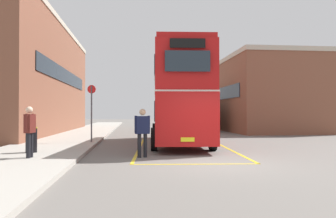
% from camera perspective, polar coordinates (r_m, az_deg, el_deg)
% --- Properties ---
extents(ground_plane, '(135.60, 135.60, 0.00)m').
position_cam_1_polar(ground_plane, '(25.11, 0.25, -4.42)').
color(ground_plane, '#66605B').
extents(sidewalk_left, '(4.00, 57.60, 0.14)m').
position_cam_1_polar(sidewalk_left, '(27.63, -13.86, -3.92)').
color(sidewalk_left, '#A39E93').
rests_on(sidewalk_left, ground).
extents(brick_building_left, '(6.44, 22.26, 8.69)m').
position_cam_1_polar(brick_building_left, '(29.21, -23.02, 4.70)').
color(brick_building_left, brown).
rests_on(brick_building_left, ground).
extents(depot_building_right, '(7.88, 12.59, 6.61)m').
position_cam_1_polar(depot_building_right, '(32.34, 16.03, 2.30)').
color(depot_building_right, brown).
rests_on(depot_building_right, ground).
extents(double_decker_bus, '(3.30, 10.24, 4.75)m').
position_cam_1_polar(double_decker_bus, '(17.81, 1.82, 2.15)').
color(double_decker_bus, black).
rests_on(double_decker_bus, ground).
extents(single_deck_bus, '(3.36, 9.70, 3.02)m').
position_cam_1_polar(single_deck_bus, '(32.74, 4.41, -0.68)').
color(single_deck_bus, black).
rests_on(single_deck_bus, ground).
extents(pedestrian_boarding, '(0.57, 0.36, 1.78)m').
position_cam_1_polar(pedestrian_boarding, '(12.44, -4.35, -3.39)').
color(pedestrian_boarding, black).
rests_on(pedestrian_boarding, ground).
extents(pedestrian_waiting_near, '(0.27, 0.57, 1.71)m').
position_cam_1_polar(pedestrian_waiting_near, '(12.18, -22.30, -2.99)').
color(pedestrian_waiting_near, black).
rests_on(pedestrian_waiting_near, sidewalk_left).
extents(litter_bin, '(0.44, 0.44, 0.95)m').
position_cam_1_polar(litter_bin, '(13.84, -22.06, -4.83)').
color(litter_bin, black).
rests_on(litter_bin, sidewalk_left).
extents(bus_stop_sign, '(0.44, 0.11, 2.95)m').
position_cam_1_polar(bus_stop_sign, '(17.99, -12.78, 0.18)').
color(bus_stop_sign, '#4C4C51').
rests_on(bus_stop_sign, sidewalk_left).
extents(bay_marking_yellow, '(4.99, 12.38, 0.01)m').
position_cam_1_polar(bay_marking_yellow, '(15.99, 2.52, -6.53)').
color(bay_marking_yellow, gold).
rests_on(bay_marking_yellow, ground).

